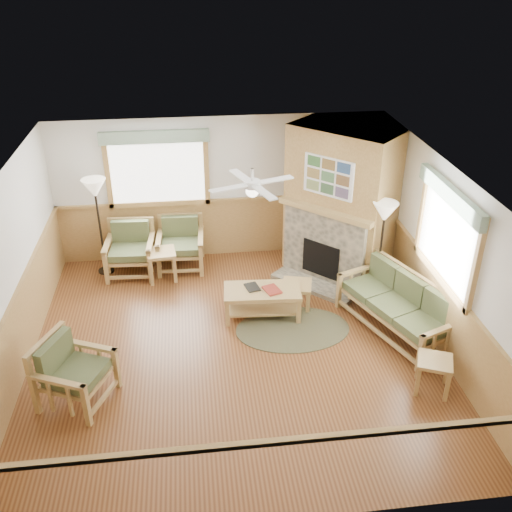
{
  "coord_description": "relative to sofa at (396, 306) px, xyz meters",
  "views": [
    {
      "loc": [
        -0.53,
        -6.85,
        5.31
      ],
      "look_at": [
        0.4,
        0.7,
        1.15
      ],
      "focal_mm": 40.0,
      "sensor_mm": 36.0,
      "label": 1
    }
  ],
  "objects": [
    {
      "name": "window_back",
      "position": [
        -3.59,
        2.83,
        2.08
      ],
      "size": [
        1.9,
        0.16,
        1.5
      ],
      "primitive_type": null,
      "color": "white",
      "rests_on": "wall_back"
    },
    {
      "name": "sofa",
      "position": [
        0.0,
        0.0,
        0.0
      ],
      "size": [
        2.12,
        1.48,
        0.9
      ],
      "primitive_type": null,
      "rotation": [
        0.0,
        0.0,
        -1.18
      ],
      "color": "tan",
      "rests_on": "floor"
    },
    {
      "name": "footstool",
      "position": [
        -1.37,
        0.88,
        -0.24
      ],
      "size": [
        0.57,
        0.57,
        0.41
      ],
      "primitive_type": null,
      "rotation": [
        0.0,
        0.0,
        -0.24
      ],
      "color": "tan",
      "rests_on": "floor"
    },
    {
      "name": "armchair_back_left",
      "position": [
        -4.18,
        2.3,
        0.02
      ],
      "size": [
        0.89,
        0.89,
        0.94
      ],
      "primitive_type": null,
      "rotation": [
        0.0,
        0.0,
        -0.06
      ],
      "color": "tan",
      "rests_on": "floor"
    },
    {
      "name": "book_dark",
      "position": [
        -2.14,
        0.72,
        0.06
      ],
      "size": [
        0.26,
        0.31,
        0.02
      ],
      "primitive_type": "cube",
      "rotation": [
        0.0,
        0.0,
        0.23
      ],
      "color": "black",
      "rests_on": "coffee_table"
    },
    {
      "name": "coffee_table",
      "position": [
        -1.99,
        0.65,
        -0.21
      ],
      "size": [
        1.25,
        0.69,
        0.49
      ],
      "primitive_type": null,
      "rotation": [
        0.0,
        0.0,
        -0.07
      ],
      "color": "tan",
      "rests_on": "floor"
    },
    {
      "name": "ceiling_fan",
      "position": [
        -2.19,
        0.17,
        2.21
      ],
      "size": [
        1.59,
        1.59,
        0.36
      ],
      "primitive_type": null,
      "rotation": [
        0.0,
        0.0,
        0.35
      ],
      "color": "white",
      "rests_on": "ceiling"
    },
    {
      "name": "fireplace",
      "position": [
        -0.44,
        1.92,
        0.9
      ],
      "size": [
        3.11,
        3.11,
        2.7
      ],
      "primitive_type": null,
      "rotation": [
        0.0,
        0.0,
        -0.79
      ],
      "color": "#A37B42",
      "rests_on": "floor"
    },
    {
      "name": "wall_back",
      "position": [
        -2.49,
        2.87,
        0.9
      ],
      "size": [
        6.0,
        0.02,
        2.7
      ],
      "primitive_type": "cube",
      "color": "white",
      "rests_on": "floor"
    },
    {
      "name": "end_table_sofa",
      "position": [
        0.06,
        -1.38,
        -0.2
      ],
      "size": [
        0.58,
        0.57,
        0.5
      ],
      "primitive_type": null,
      "rotation": [
        0.0,
        0.0,
        -0.4
      ],
      "color": "tan",
      "rests_on": "floor"
    },
    {
      "name": "armchair_back_right",
      "position": [
        -3.27,
        2.42,
        0.01
      ],
      "size": [
        0.87,
        0.87,
        0.93
      ],
      "primitive_type": null,
      "rotation": [
        0.0,
        0.0,
        -0.05
      ],
      "color": "tan",
      "rests_on": "floor"
    },
    {
      "name": "end_table_chairs",
      "position": [
        -3.61,
        2.03,
        -0.17
      ],
      "size": [
        0.54,
        0.52,
        0.55
      ],
      "primitive_type": null,
      "rotation": [
        0.0,
        0.0,
        0.1
      ],
      "color": "tan",
      "rests_on": "floor"
    },
    {
      "name": "armchair_left",
      "position": [
        -4.65,
        -1.0,
        0.01
      ],
      "size": [
        1.07,
        1.07,
        0.91
      ],
      "primitive_type": null,
      "rotation": [
        0.0,
        0.0,
        1.15
      ],
      "color": "tan",
      "rests_on": "floor"
    },
    {
      "name": "wall_left",
      "position": [
        -5.49,
        -0.13,
        0.9
      ],
      "size": [
        0.02,
        6.0,
        2.7
      ],
      "primitive_type": "cube",
      "color": "white",
      "rests_on": "floor"
    },
    {
      "name": "window_right",
      "position": [
        0.47,
        -0.33,
        2.08
      ],
      "size": [
        0.16,
        1.9,
        1.5
      ],
      "primitive_type": null,
      "color": "white",
      "rests_on": "wall_right"
    },
    {
      "name": "floor_lamp_left",
      "position": [
        -4.66,
        2.41,
        0.46
      ],
      "size": [
        0.54,
        0.54,
        1.82
      ],
      "primitive_type": null,
      "rotation": [
        0.0,
        0.0,
        0.39
      ],
      "color": "black",
      "rests_on": "floor"
    },
    {
      "name": "wall_front",
      "position": [
        -2.49,
        -3.13,
        0.9
      ],
      "size": [
        6.0,
        0.02,
        2.7
      ],
      "primitive_type": "cube",
      "color": "white",
      "rests_on": "floor"
    },
    {
      "name": "floor_lamp_right",
      "position": [
        0.0,
        0.93,
        0.44
      ],
      "size": [
        0.48,
        0.48,
        1.77
      ],
      "primitive_type": null,
      "rotation": [
        0.0,
        0.0,
        0.19
      ],
      "color": "black",
      "rests_on": "floor"
    },
    {
      "name": "braided_rug",
      "position": [
        -1.56,
        0.2,
        -0.44
      ],
      "size": [
        2.3,
        2.3,
        0.01
      ],
      "primitive_type": "cylinder",
      "rotation": [
        0.0,
        0.0,
        0.35
      ],
      "color": "#4A472E",
      "rests_on": "floor"
    },
    {
      "name": "book_red",
      "position": [
        -1.84,
        0.6,
        0.07
      ],
      "size": [
        0.31,
        0.36,
        0.03
      ],
      "primitive_type": "cube",
      "rotation": [
        0.0,
        0.0,
        0.34
      ],
      "color": "maroon",
      "rests_on": "coffee_table"
    },
    {
      "name": "wall_right",
      "position": [
        0.51,
        -0.13,
        0.9
      ],
      "size": [
        0.02,
        6.0,
        2.7
      ],
      "primitive_type": "cube",
      "color": "white",
      "rests_on": "floor"
    },
    {
      "name": "ceiling",
      "position": [
        -2.49,
        -0.13,
        2.25
      ],
      "size": [
        6.0,
        6.0,
        0.01
      ],
      "primitive_type": "cube",
      "color": "white",
      "rests_on": "floor"
    },
    {
      "name": "wainscot",
      "position": [
        -2.49,
        -0.13,
        0.1
      ],
      "size": [
        6.0,
        6.0,
        1.1
      ],
      "primitive_type": null,
      "color": "#A37B42",
      "rests_on": "floor"
    },
    {
      "name": "floor",
      "position": [
        -2.49,
        -0.13,
        -0.46
      ],
      "size": [
        6.0,
        6.0,
        0.01
      ],
      "primitive_type": "cube",
      "color": "brown",
      "rests_on": "ground"
    }
  ]
}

